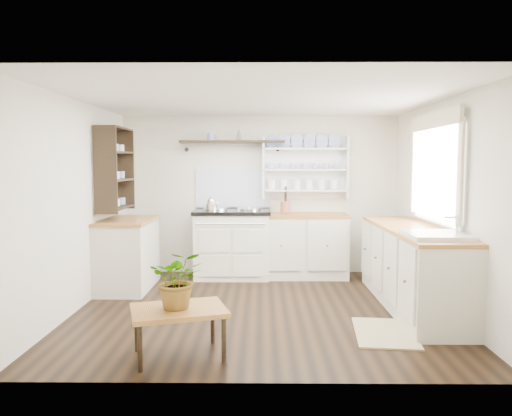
# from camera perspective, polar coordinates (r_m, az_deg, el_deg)

# --- Properties ---
(floor) EXTENTS (4.00, 3.80, 0.01)m
(floor) POSITION_cam_1_polar(r_m,az_deg,el_deg) (5.65, 0.41, -11.41)
(floor) COLOR black
(floor) RESTS_ON ground
(wall_back) EXTENTS (4.00, 0.02, 2.30)m
(wall_back) POSITION_cam_1_polar(r_m,az_deg,el_deg) (7.34, 0.46, 1.51)
(wall_back) COLOR beige
(wall_back) RESTS_ON ground
(wall_right) EXTENTS (0.02, 3.80, 2.30)m
(wall_right) POSITION_cam_1_polar(r_m,az_deg,el_deg) (5.79, 20.62, 0.26)
(wall_right) COLOR beige
(wall_right) RESTS_ON ground
(wall_left) EXTENTS (0.02, 3.80, 2.30)m
(wall_left) POSITION_cam_1_polar(r_m,az_deg,el_deg) (5.80, -19.75, 0.29)
(wall_left) COLOR beige
(wall_left) RESTS_ON ground
(ceiling) EXTENTS (4.00, 3.80, 0.01)m
(ceiling) POSITION_cam_1_polar(r_m,az_deg,el_deg) (5.47, 0.43, 12.40)
(ceiling) COLOR white
(ceiling) RESTS_ON wall_back
(window) EXTENTS (0.08, 1.55, 1.22)m
(window) POSITION_cam_1_polar(r_m,az_deg,el_deg) (5.90, 19.78, 4.40)
(window) COLOR white
(window) RESTS_ON wall_right
(aga_cooker) EXTENTS (1.07, 0.74, 0.99)m
(aga_cooker) POSITION_cam_1_polar(r_m,az_deg,el_deg) (7.09, -2.73, -4.01)
(aga_cooker) COLOR silver
(aga_cooker) RESTS_ON floor
(back_cabinets) EXTENTS (1.27, 0.63, 0.90)m
(back_cabinets) POSITION_cam_1_polar(r_m,az_deg,el_deg) (7.14, 5.29, -4.18)
(back_cabinets) COLOR beige
(back_cabinets) RESTS_ON floor
(right_cabinets) EXTENTS (0.62, 2.43, 0.90)m
(right_cabinets) POSITION_cam_1_polar(r_m,az_deg,el_deg) (5.88, 17.32, -6.36)
(right_cabinets) COLOR beige
(right_cabinets) RESTS_ON floor
(belfast_sink) EXTENTS (0.55, 0.60, 0.45)m
(belfast_sink) POSITION_cam_1_polar(r_m,az_deg,el_deg) (5.12, 19.83, -4.24)
(belfast_sink) COLOR white
(belfast_sink) RESTS_ON right_cabinets
(left_cabinets) EXTENTS (0.62, 1.13, 0.90)m
(left_cabinets) POSITION_cam_1_polar(r_m,az_deg,el_deg) (6.65, -14.44, -5.00)
(left_cabinets) COLOR beige
(left_cabinets) RESTS_ON floor
(plate_rack) EXTENTS (1.20, 0.22, 0.90)m
(plate_rack) POSITION_cam_1_polar(r_m,az_deg,el_deg) (7.31, 5.58, 4.66)
(plate_rack) COLOR white
(plate_rack) RESTS_ON wall_back
(high_shelf) EXTENTS (1.50, 0.29, 0.16)m
(high_shelf) POSITION_cam_1_polar(r_m,az_deg,el_deg) (7.22, -2.74, 7.48)
(high_shelf) COLOR black
(high_shelf) RESTS_ON wall_back
(left_shelving) EXTENTS (0.28, 0.80, 1.05)m
(left_shelving) POSITION_cam_1_polar(r_m,az_deg,el_deg) (6.59, -15.82, 4.41)
(left_shelving) COLOR black
(left_shelving) RESTS_ON wall_left
(kettle) EXTENTS (0.17, 0.17, 0.21)m
(kettle) POSITION_cam_1_polar(r_m,az_deg,el_deg) (6.93, -5.12, 0.32)
(kettle) COLOR silver
(kettle) RESTS_ON aga_cooker
(utensil_crock) EXTENTS (0.13, 0.13, 0.15)m
(utensil_crock) POSITION_cam_1_polar(r_m,az_deg,el_deg) (7.14, 3.34, 0.10)
(utensil_crock) COLOR #954F36
(utensil_crock) RESTS_ON back_cabinets
(center_table) EXTENTS (0.89, 0.74, 0.41)m
(center_table) POSITION_cam_1_polar(r_m,az_deg,el_deg) (4.26, -8.83, -11.83)
(center_table) COLOR brown
(center_table) RESTS_ON floor
(potted_plant) EXTENTS (0.47, 0.42, 0.48)m
(potted_plant) POSITION_cam_1_polar(r_m,az_deg,el_deg) (4.19, -8.88, -8.05)
(potted_plant) COLOR #3F7233
(potted_plant) RESTS_ON center_table
(floor_rug) EXTENTS (0.64, 0.90, 0.02)m
(floor_rug) POSITION_cam_1_polar(r_m,az_deg,el_deg) (5.01, 14.49, -13.63)
(floor_rug) COLOR #927C55
(floor_rug) RESTS_ON floor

